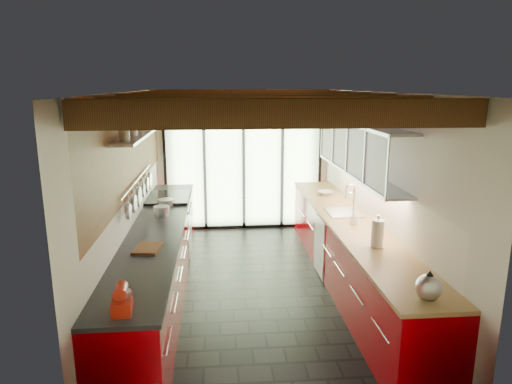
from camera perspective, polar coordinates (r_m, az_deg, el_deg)
ground at (r=6.30m, az=0.01°, el=-12.00°), size 5.50×5.50×0.00m
room_shell at (r=5.78m, az=0.01°, el=2.97°), size 5.50×5.50×5.50m
ceiling_beams at (r=6.07m, az=-0.30°, el=11.15°), size 3.14×5.06×4.90m
glass_door at (r=8.44m, az=-1.57°, el=6.30°), size 2.95×0.10×2.90m
left_counter at (r=6.14m, az=-12.05°, el=-8.29°), size 0.68×5.00×0.92m
range_stove at (r=7.50m, az=-10.74°, el=-4.15°), size 0.66×0.90×0.97m
right_counter at (r=6.34m, az=11.65°, el=-7.56°), size 0.68×5.00×0.92m
sink_assembly at (r=6.56m, az=11.00°, el=-2.25°), size 0.45×0.52×0.43m
upper_cabinets_right at (r=6.33m, az=12.85°, el=5.34°), size 0.34×3.00×3.00m
left_wall_fixtures at (r=6.07m, az=-14.21°, el=4.48°), size 0.28×2.60×0.96m
stand_mixer at (r=3.89m, az=-16.39°, el=-12.81°), size 0.17×0.28×0.24m
pot_large at (r=6.44m, az=-11.72°, el=-2.33°), size 0.22×0.22×0.13m
pot_small at (r=6.98m, az=-11.19°, el=-1.25°), size 0.30×0.30×0.09m
cutting_board at (r=5.19m, az=-13.38°, el=-6.87°), size 0.32×0.41×0.03m
kettle at (r=4.19m, az=20.79°, el=-10.91°), size 0.27×0.31×0.27m
paper_towel at (r=5.26m, az=14.95°, el=-5.07°), size 0.17×0.17×0.37m
soap_bottle at (r=6.07m, az=12.16°, el=-3.15°), size 0.09×0.09×0.17m
bowl at (r=7.59m, az=8.62°, el=-0.10°), size 0.27×0.27×0.06m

